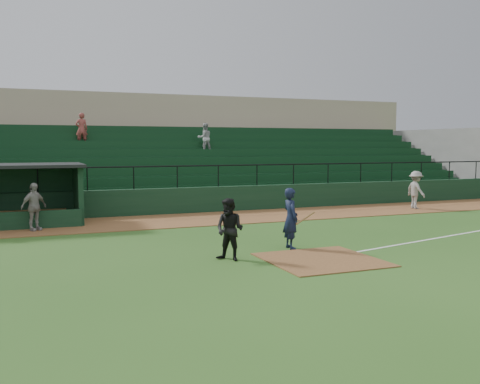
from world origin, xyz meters
name	(u,v)px	position (x,y,z in m)	size (l,w,h in m)	color
ground	(304,253)	(0.00, 0.00, 0.00)	(90.00, 90.00, 0.00)	#2A521A
warning_track	(214,218)	(0.00, 8.00, 0.01)	(40.00, 4.00, 0.03)	brown
home_plate_dirt	(322,260)	(0.00, -1.00, 0.01)	(3.00, 3.00, 0.03)	brown
foul_line	(479,231)	(8.00, 1.20, 0.01)	(18.00, 0.09, 0.01)	white
stadium_structure	(165,160)	(0.00, 16.46, 2.30)	(38.00, 13.08, 6.40)	black
batter_at_plate	(291,218)	(-0.02, 0.83, 0.93)	(1.03, 0.72, 1.87)	black
umpire	(230,230)	(-2.36, -0.06, 0.86)	(0.83, 0.65, 1.72)	black
runner	(416,190)	(10.37, 7.50, 0.96)	(1.20, 0.69, 1.86)	gray
dugout_player_a	(34,207)	(-7.23, 7.28, 0.91)	(1.03, 0.43, 1.76)	gray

